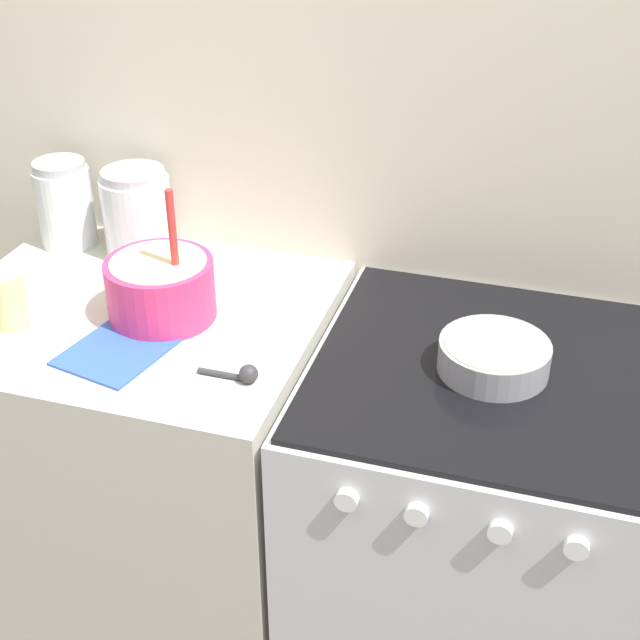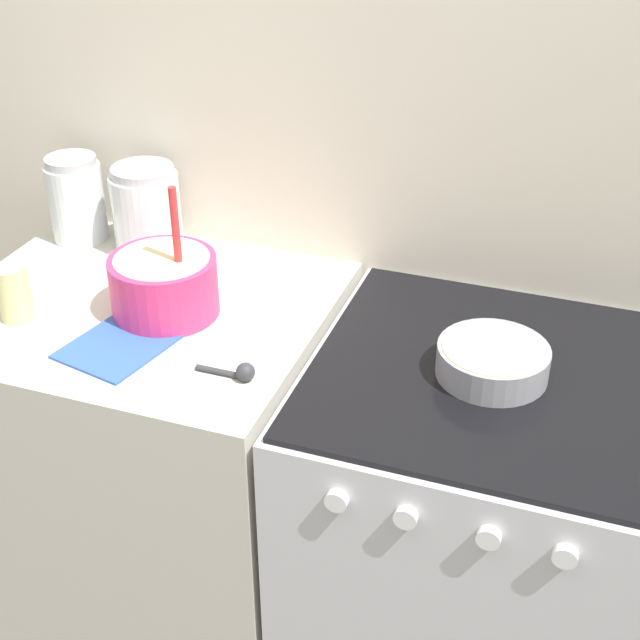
% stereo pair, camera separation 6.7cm
% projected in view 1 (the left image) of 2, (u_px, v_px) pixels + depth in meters
% --- Properties ---
extents(wall_back, '(4.58, 0.05, 2.40)m').
position_uv_depth(wall_back, '(361.00, 136.00, 1.91)').
color(wall_back, beige).
rests_on(wall_back, ground_plane).
extents(countertop_cabinet, '(0.79, 0.67, 0.91)m').
position_uv_depth(countertop_cabinet, '(154.00, 473.00, 2.10)').
color(countertop_cabinet, beige).
rests_on(countertop_cabinet, ground_plane).
extents(stove, '(0.68, 0.69, 0.91)m').
position_uv_depth(stove, '(470.00, 540.00, 1.92)').
color(stove, silver).
rests_on(stove, ground_plane).
extents(mixing_bowl, '(0.22, 0.22, 0.29)m').
position_uv_depth(mixing_bowl, '(161.00, 285.00, 1.81)').
color(mixing_bowl, '#E0336B').
rests_on(mixing_bowl, countertop_cabinet).
extents(baking_pan, '(0.21, 0.21, 0.06)m').
position_uv_depth(baking_pan, '(494.00, 356.00, 1.66)').
color(baking_pan, gray).
rests_on(baking_pan, stove).
extents(storage_jar_left, '(0.13, 0.13, 0.21)m').
position_uv_depth(storage_jar_left, '(66.00, 209.00, 2.09)').
color(storage_jar_left, silver).
rests_on(storage_jar_left, countertop_cabinet).
extents(storage_jar_middle, '(0.16, 0.16, 0.21)m').
position_uv_depth(storage_jar_middle, '(138.00, 219.00, 2.04)').
color(storage_jar_middle, silver).
rests_on(storage_jar_middle, countertop_cabinet).
extents(tin_can, '(0.07, 0.07, 0.12)m').
position_uv_depth(tin_can, '(9.00, 301.00, 1.78)').
color(tin_can, beige).
rests_on(tin_can, countertop_cabinet).
extents(recipe_page, '(0.21, 0.24, 0.01)m').
position_uv_depth(recipe_page, '(119.00, 350.00, 1.73)').
color(recipe_page, '#3359B2').
rests_on(recipe_page, countertop_cabinet).
extents(measuring_spoon, '(0.12, 0.04, 0.04)m').
position_uv_depth(measuring_spoon, '(242.00, 374.00, 1.64)').
color(measuring_spoon, '#333338').
rests_on(measuring_spoon, countertop_cabinet).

